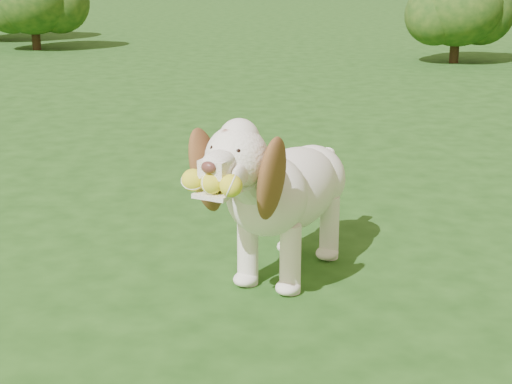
# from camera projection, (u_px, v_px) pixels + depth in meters

# --- Properties ---
(ground) EXTENTS (80.00, 80.00, 0.00)m
(ground) POSITION_uv_depth(u_px,v_px,m) (316.00, 242.00, 4.19)
(ground) COLOR #1B4112
(ground) RESTS_ON ground
(dog) EXTENTS (0.74, 1.26, 0.85)m
(dog) POSITION_uv_depth(u_px,v_px,m) (282.00, 187.00, 3.60)
(dog) COLOR white
(dog) RESTS_ON ground
(shrub_c) EXTENTS (1.27, 1.27, 1.32)m
(shrub_c) POSITION_uv_depth(u_px,v_px,m) (457.00, 7.00, 10.89)
(shrub_c) COLOR #382314
(shrub_c) RESTS_ON ground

